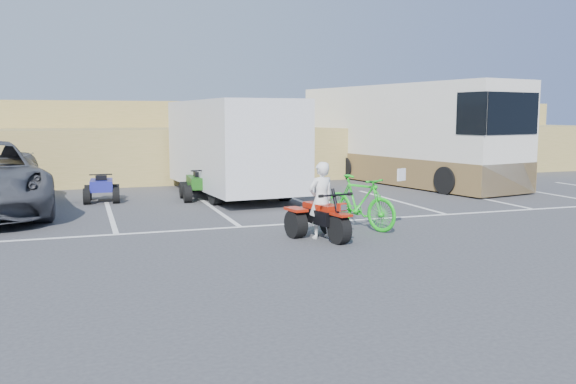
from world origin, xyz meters
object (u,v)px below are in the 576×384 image
object	(u,v)px
red_trike_atv	(325,239)
cargo_trailer	(233,145)
green_dirt_bike	(359,202)
quad_atv_green	(200,200)
rider	(321,200)
rv_motorhome	(403,141)
quad_atv_blue	(102,202)

from	to	relation	value
red_trike_atv	cargo_trailer	size ratio (longest dim) A/B	0.23
green_dirt_bike	red_trike_atv	bearing A→B (deg)	-169.73
cargo_trailer	quad_atv_green	world-z (taller)	cargo_trailer
green_dirt_bike	quad_atv_green	world-z (taller)	green_dirt_bike
green_dirt_bike	quad_atv_green	xyz separation A→B (m)	(-2.48, 5.75, -0.60)
rider	rv_motorhome	xyz separation A→B (m)	(6.85, 8.81, 0.75)
rv_motorhome	quad_atv_blue	bearing A→B (deg)	177.84
green_dirt_bike	quad_atv_blue	size ratio (longest dim) A/B	1.49
cargo_trailer	rider	bearing A→B (deg)	-93.71
red_trike_atv	quad_atv_green	distance (m)	6.72
rv_motorhome	quad_atv_blue	distance (m)	11.19
green_dirt_bike	rv_motorhome	xyz separation A→B (m)	(5.66, 8.12, 0.94)
red_trike_atv	green_dirt_bike	bearing A→B (deg)	24.78
green_dirt_bike	cargo_trailer	bearing A→B (deg)	76.77
green_dirt_bike	quad_atv_green	bearing A→B (deg)	87.91
red_trike_atv	cargo_trailer	world-z (taller)	cargo_trailer
rv_motorhome	quad_atv_green	size ratio (longest dim) A/B	6.96
rider	green_dirt_bike	world-z (taller)	rider
red_trike_atv	quad_atv_green	bearing A→B (deg)	90.39
red_trike_atv	cargo_trailer	distance (m)	7.28
cargo_trailer	quad_atv_blue	size ratio (longest dim) A/B	4.89
red_trike_atv	quad_atv_green	size ratio (longest dim) A/B	1.05
red_trike_atv	rider	distance (m)	0.80
cargo_trailer	quad_atv_green	bearing A→B (deg)	-160.68
cargo_trailer	red_trike_atv	bearing A→B (deg)	-93.51
red_trike_atv	green_dirt_bike	xyz separation A→B (m)	(1.16, 0.83, 0.60)
rider	cargo_trailer	distance (m)	7.00
green_dirt_bike	cargo_trailer	world-z (taller)	cargo_trailer
green_dirt_bike	cargo_trailer	xyz separation A→B (m)	(-1.35, 6.26, 1.00)
cargo_trailer	quad_atv_blue	bearing A→B (deg)	174.95
red_trike_atv	rider	bearing A→B (deg)	90.00
rider	cargo_trailer	bearing A→B (deg)	-99.58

